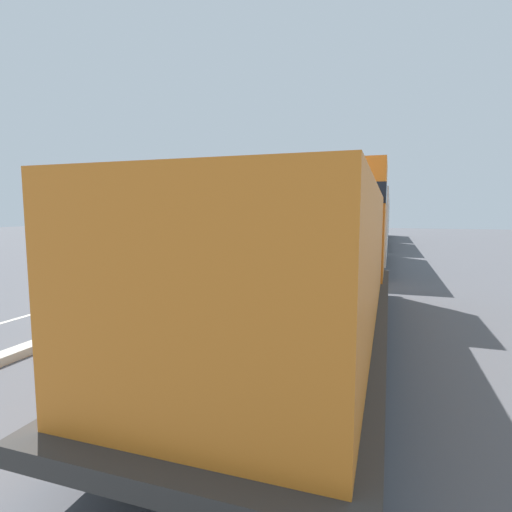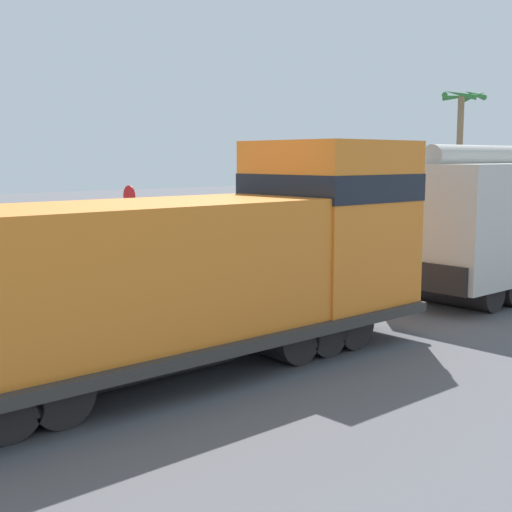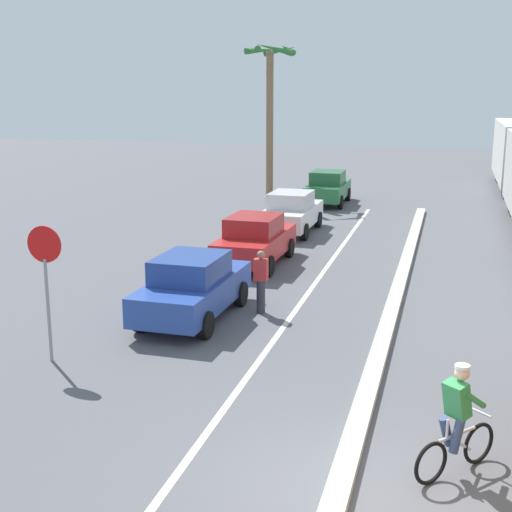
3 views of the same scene
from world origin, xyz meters
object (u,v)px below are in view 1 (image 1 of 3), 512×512
Objects in this scene: parked_car_blue at (161,249)px; cyclist at (230,269)px; hopper_car_trailing at (375,218)px; parked_car_red at (208,241)px; stop_sign at (84,228)px; parked_car_white at (238,236)px; palm_tree_near at (239,184)px; parked_car_green at (267,232)px; hopper_car_lead at (358,225)px; hopper_car_middle at (369,220)px; pedestrian_by_cars at (195,247)px; locomotive at (317,253)px.

parked_car_blue is 2.47× the size of cyclist.
hopper_car_trailing reaches higher than parked_car_red.
stop_sign reaches higher than cyclist.
palm_tree_near is at bearing 109.87° from parked_car_white.
parked_car_red is 12.67m from parked_car_green.
hopper_car_lead and hopper_car_middle have the same top height.
palm_tree_near is at bearing 98.75° from parked_car_blue.
hopper_car_middle is 6.54× the size of pedestrian_by_cars.
hopper_car_middle is at bearing 58.73° from pedestrian_by_cars.
parked_car_blue is 0.55× the size of palm_tree_near.
parked_car_green is 17.53m from pedestrian_by_cars.
parked_car_blue and parked_car_green have the same top height.
stop_sign reaches higher than parked_car_green.
parked_car_green is 2.46× the size of cyclist.
stop_sign reaches higher than parked_car_white.
parked_car_white is at bearing 98.36° from pedestrian_by_cars.
stop_sign is (-11.67, -17.93, -0.05)m from hopper_car_middle.
parked_car_green is (0.18, 18.34, 0.00)m from parked_car_blue.
locomotive is 23.76m from hopper_car_middle.
hopper_car_middle is 13.22m from parked_car_red.
hopper_car_middle is 20.68m from cyclist.
hopper_car_trailing is 14.86m from palm_tree_near.
parked_car_green is (-9.60, 15.44, -1.26)m from hopper_car_lead.
parked_car_blue and pedestrian_by_cars have the same top height.
parked_car_blue is (-9.79, 9.26, -0.98)m from locomotive.
stop_sign is 0.37× the size of palm_tree_near.
palm_tree_near is (-12.75, 16.38, 3.40)m from hopper_car_lead.
hopper_car_lead is 12.79m from parked_car_white.
hopper_car_middle is 2.50× the size of parked_car_blue.
parked_car_blue is at bearing -124.02° from hopper_car_middle.
hopper_car_trailing reaches higher than parked_car_white.
hopper_car_trailing is 2.51× the size of parked_car_white.
parked_car_white and pedestrian_by_cars have the same top height.
hopper_car_trailing is (0.00, 35.36, 0.28)m from locomotive.
hopper_car_trailing is (0.00, 23.20, 0.00)m from hopper_car_lead.
hopper_car_lead is 8.62m from pedestrian_by_cars.
parked_car_red is (0.02, 5.67, 0.00)m from parked_car_blue.
stop_sign is (-1.89, -14.48, 1.21)m from parked_car_white.
parked_car_white is (-9.78, 8.15, -1.26)m from hopper_car_lead.
cyclist is (6.09, -24.18, 0.00)m from parked_car_green.
hopper_car_middle is 17.54m from parked_car_blue.
parked_car_red is (-9.77, -8.83, -1.26)m from hopper_car_middle.
parked_car_green is 24.93m from cyclist.
stop_sign is at bearing -111.55° from hopper_car_trailing.
hopper_car_trailing is 12.41m from parked_car_green.
cyclist is (6.26, -16.89, 0.00)m from parked_car_white.
parked_car_green is 0.55× the size of palm_tree_near.
cyclist is at bearing -99.80° from hopper_car_middle.
stop_sign is (-11.67, 5.83, 0.23)m from locomotive.
hopper_car_trailing is 1.38× the size of palm_tree_near.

